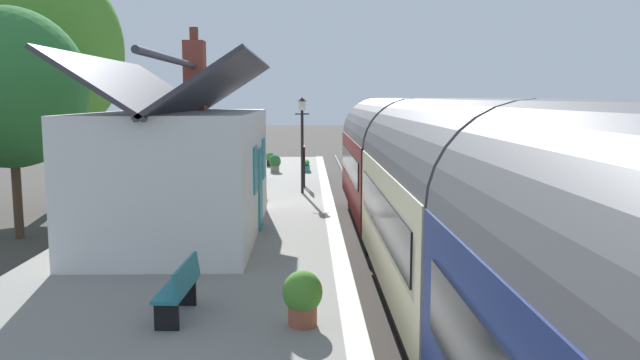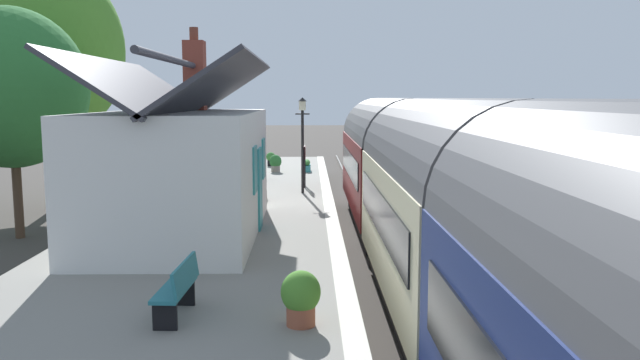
# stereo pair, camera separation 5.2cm
# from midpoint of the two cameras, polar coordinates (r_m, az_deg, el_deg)

# --- Properties ---
(ground_plane) EXTENTS (160.00, 160.00, 0.00)m
(ground_plane) POSITION_cam_midpoint_polar(r_m,az_deg,el_deg) (20.67, 3.99, -4.66)
(ground_plane) COLOR #423D38
(platform) EXTENTS (32.00, 6.72, 0.95)m
(platform) POSITION_cam_midpoint_polar(r_m,az_deg,el_deg) (20.65, -8.16, -3.38)
(platform) COLOR gray
(platform) RESTS_ON ground
(platform_edge_coping) EXTENTS (32.00, 0.36, 0.02)m
(platform_edge_coping) POSITION_cam_midpoint_polar(r_m,az_deg,el_deg) (20.42, 0.72, -2.05)
(platform_edge_coping) COLOR beige
(platform_edge_coping) RESTS_ON platform
(rail_near) EXTENTS (52.00, 0.08, 0.14)m
(rail_near) POSITION_cam_midpoint_polar(r_m,az_deg,el_deg) (20.86, 8.44, -4.41)
(rail_near) COLOR gray
(rail_near) RESTS_ON ground
(rail_far) EXTENTS (52.00, 0.08, 0.14)m
(rail_far) POSITION_cam_midpoint_polar(r_m,az_deg,el_deg) (20.67, 4.49, -4.47)
(rail_far) COLOR gray
(rail_far) RESTS_ON ground
(train) EXTENTS (26.62, 2.73, 4.32)m
(train) POSITION_cam_midpoint_polar(r_m,az_deg,el_deg) (12.54, 11.48, -2.41)
(train) COLOR black
(train) RESTS_ON ground
(station_building) EXTENTS (7.61, 3.97, 5.29)m
(station_building) POSITION_cam_midpoint_polar(r_m,az_deg,el_deg) (15.84, -12.51, 0.96)
(station_building) COLOR white
(station_building) RESTS_ON platform
(bench_platform_end) EXTENTS (1.41, 0.45, 0.88)m
(bench_platform_end) POSITION_cam_midpoint_polar(r_m,az_deg,el_deg) (25.94, -5.57, 0.99)
(bench_platform_end) COLOR #26727F
(bench_platform_end) RESTS_ON platform
(bench_near_building) EXTENTS (1.42, 0.50, 0.88)m
(bench_near_building) POSITION_cam_midpoint_polar(r_m,az_deg,el_deg) (10.09, -12.71, -9.47)
(bench_near_building) COLOR #26727F
(bench_near_building) RESTS_ON platform
(planter_bench_left) EXTENTS (0.79, 0.32, 0.58)m
(planter_bench_left) POSITION_cam_midpoint_polar(r_m,az_deg,el_deg) (20.95, -5.43, -1.10)
(planter_bench_left) COLOR gray
(planter_bench_left) RESTS_ON platform
(planter_under_sign) EXTENTS (0.55, 0.55, 0.79)m
(planter_under_sign) POSITION_cam_midpoint_polar(r_m,az_deg,el_deg) (28.92, -4.16, 1.56)
(planter_under_sign) COLOR gray
(planter_under_sign) RESTS_ON platform
(planter_corner_building) EXTENTS (0.64, 0.64, 0.90)m
(planter_corner_building) POSITION_cam_midpoint_polar(r_m,az_deg,el_deg) (28.26, -10.29, 1.42)
(planter_corner_building) COLOR gray
(planter_corner_building) RESTS_ON platform
(planter_by_door) EXTENTS (0.47, 0.47, 0.69)m
(planter_by_door) POSITION_cam_midpoint_polar(r_m,az_deg,el_deg) (31.44, -4.59, 1.95)
(planter_by_door) COLOR black
(planter_by_door) RESTS_ON platform
(planter_bench_right) EXTENTS (0.60, 0.60, 0.84)m
(planter_bench_right) POSITION_cam_midpoint_polar(r_m,az_deg,el_deg) (9.53, -1.75, -10.50)
(planter_bench_right) COLOR #9E5138
(planter_bench_right) RESTS_ON platform
(planter_edge_near) EXTENTS (0.96, 0.32, 0.55)m
(planter_edge_near) POSITION_cam_midpoint_polar(r_m,az_deg,el_deg) (29.12, -1.29, 1.31)
(planter_edge_near) COLOR teal
(planter_edge_near) RESTS_ON platform
(lamp_post_platform) EXTENTS (0.32, 0.50, 3.39)m
(lamp_post_platform) POSITION_cam_midpoint_polar(r_m,az_deg,el_deg) (22.28, -1.69, 4.91)
(lamp_post_platform) COLOR black
(lamp_post_platform) RESTS_ON platform
(station_sign_board) EXTENTS (0.96, 0.06, 1.57)m
(station_sign_board) POSITION_cam_midpoint_polar(r_m,az_deg,el_deg) (23.94, -1.49, 2.20)
(station_sign_board) COLOR black
(station_sign_board) RESTS_ON platform
(tree_far_left) EXTENTS (4.66, 4.53, 7.05)m
(tree_far_left) POSITION_cam_midpoint_polar(r_m,az_deg,el_deg) (21.35, -26.26, 7.46)
(tree_far_left) COLOR #4C3828
(tree_far_left) RESTS_ON ground
(tree_distant) EXTENTS (5.15, 5.58, 9.48)m
(tree_distant) POSITION_cam_midpoint_polar(r_m,az_deg,el_deg) (26.50, -23.38, 10.75)
(tree_distant) COLOR #4C3828
(tree_distant) RESTS_ON ground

